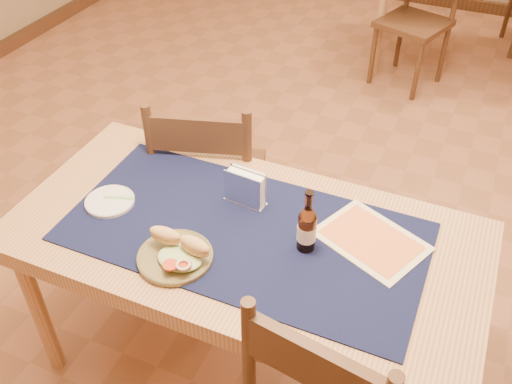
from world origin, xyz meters
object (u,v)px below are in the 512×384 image
at_px(main_table, 245,250).
at_px(chair_main_far, 209,180).
at_px(sandwich_plate, 177,253).
at_px(beer_bottle, 307,228).
at_px(napkin_holder, 245,188).

bearing_deg(main_table, chair_main_far, 129.25).
xyz_separation_m(main_table, sandwich_plate, (-0.14, -0.20, 0.11)).
distance_m(main_table, sandwich_plate, 0.27).
bearing_deg(beer_bottle, sandwich_plate, -149.26).
distance_m(chair_main_far, sandwich_plate, 0.77).
bearing_deg(sandwich_plate, beer_bottle, 30.74).
height_order(chair_main_far, sandwich_plate, chair_main_far).
height_order(main_table, beer_bottle, beer_bottle).
bearing_deg(main_table, napkin_holder, 112.41).
bearing_deg(sandwich_plate, napkin_holder, 76.23).
bearing_deg(chair_main_far, sandwich_plate, -69.90).
height_order(sandwich_plate, napkin_holder, napkin_holder).
xyz_separation_m(main_table, napkin_holder, (-0.06, 0.14, 0.15)).
bearing_deg(napkin_holder, sandwich_plate, -103.77).
xyz_separation_m(sandwich_plate, beer_bottle, (0.35, 0.21, 0.06)).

